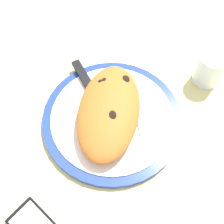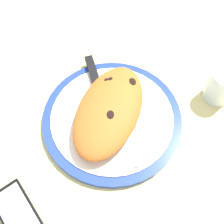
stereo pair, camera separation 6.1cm
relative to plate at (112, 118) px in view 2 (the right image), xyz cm
name	(u,v)px [view 2 (the right image)]	position (x,y,z in cm)	size (l,w,h in cm)	color
ground_plane	(112,123)	(0.00, 0.00, -2.38)	(150.00, 150.00, 3.00)	#E5D684
plate	(112,118)	(0.00, 0.00, 0.00)	(31.93, 31.93, 1.82)	#233D99
calzone	(109,110)	(0.04, 0.67, 3.52)	(26.66, 17.44, 5.20)	#C16023
fork	(138,124)	(-0.88, -6.03, 1.14)	(16.99, 3.24, 0.40)	silver
knife	(96,82)	(8.28, 5.43, 1.43)	(21.99, 12.19, 1.20)	silver
smartphone	(17,213)	(-23.77, 14.29, -0.32)	(12.88, 13.21, 1.16)	black
water_glass	(220,87)	(11.27, -23.63, 2.74)	(6.44, 6.44, 8.38)	silver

